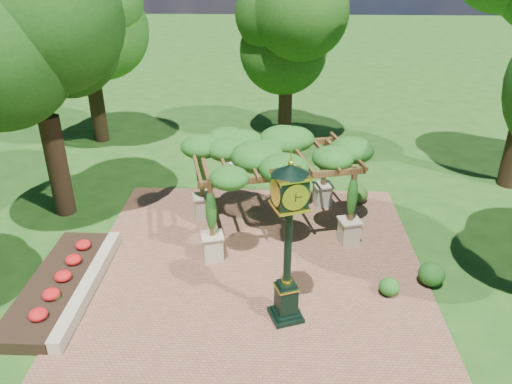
{
  "coord_description": "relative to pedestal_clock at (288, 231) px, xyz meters",
  "views": [
    {
      "loc": [
        0.52,
        -10.6,
        8.8
      ],
      "look_at": [
        0.0,
        2.5,
        2.2
      ],
      "focal_mm": 35.0,
      "sensor_mm": 36.0,
      "label": 1
    }
  ],
  "objects": [
    {
      "name": "ground",
      "position": [
        -0.89,
        0.43,
        -2.65
      ],
      "size": [
        120.0,
        120.0,
        0.0
      ],
      "primitive_type": "plane",
      "color": "#1E4714",
      "rests_on": "ground"
    },
    {
      "name": "shrub_mid",
      "position": [
        4.15,
        1.58,
        -2.28
      ],
      "size": [
        0.94,
        0.94,
        0.67
      ],
      "primitive_type": "ellipsoid",
      "rotation": [
        0.0,
        0.0,
        0.3
      ],
      "color": "#1D5016",
      "rests_on": "brick_plaza"
    },
    {
      "name": "shrub_front",
      "position": [
        2.86,
        1.05,
        -2.36
      ],
      "size": [
        0.63,
        0.63,
        0.51
      ],
      "primitive_type": "ellipsoid",
      "rotation": [
        0.0,
        0.0,
        0.13
      ],
      "color": "#1E5919",
      "rests_on": "brick_plaza"
    },
    {
      "name": "tree_west_far",
      "position": [
        -8.92,
        12.74,
        2.68
      ],
      "size": [
        4.32,
        4.32,
        7.78
      ],
      "color": "#2F2112",
      "rests_on": "ground"
    },
    {
      "name": "brick_plaza",
      "position": [
        -0.89,
        1.43,
        -2.63
      ],
      "size": [
        10.0,
        12.0,
        0.04
      ],
      "primitive_type": "cube",
      "color": "brown",
      "rests_on": "ground"
    },
    {
      "name": "sundial",
      "position": [
        -1.93,
        7.87,
        -2.21
      ],
      "size": [
        0.7,
        0.7,
        1.02
      ],
      "rotation": [
        0.0,
        0.0,
        -0.29
      ],
      "color": "#9A9A92",
      "rests_on": "ground"
    },
    {
      "name": "pedestal_clock",
      "position": [
        0.0,
        0.0,
        0.0
      ],
      "size": [
        1.12,
        1.12,
        4.43
      ],
      "rotation": [
        0.0,
        0.0,
        0.35
      ],
      "color": "black",
      "rests_on": "brick_plaza"
    },
    {
      "name": "tree_north",
      "position": [
        0.12,
        13.53,
        2.54
      ],
      "size": [
        3.87,
        3.87,
        7.59
      ],
      "color": "#352115",
      "rests_on": "ground"
    },
    {
      "name": "pergola",
      "position": [
        -0.39,
        4.45,
        -0.0
      ],
      "size": [
        5.74,
        4.34,
        3.22
      ],
      "rotation": [
        0.0,
        0.0,
        0.25
      ],
      "color": "#C0B68E",
      "rests_on": "brick_plaza"
    },
    {
      "name": "shrub_back",
      "position": [
        2.77,
        6.55,
        -2.28
      ],
      "size": [
        0.9,
        0.9,
        0.67
      ],
      "primitive_type": "ellipsoid",
      "rotation": [
        0.0,
        0.0,
        -0.23
      ],
      "color": "#2D5A1A",
      "rests_on": "brick_plaza"
    },
    {
      "name": "flower_bed",
      "position": [
        -6.39,
        0.93,
        -2.47
      ],
      "size": [
        1.5,
        5.0,
        0.36
      ],
      "primitive_type": "cube",
      "color": "red",
      "rests_on": "ground"
    },
    {
      "name": "tree_west_near",
      "position": [
        -7.9,
        5.41,
        3.73
      ],
      "size": [
        4.12,
        4.12,
        9.33
      ],
      "color": "#342115",
      "rests_on": "ground"
    },
    {
      "name": "border_wall",
      "position": [
        -5.49,
        0.93,
        -2.45
      ],
      "size": [
        0.35,
        5.0,
        0.4
      ],
      "primitive_type": "cube",
      "color": "#C6B793",
      "rests_on": "ground"
    }
  ]
}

